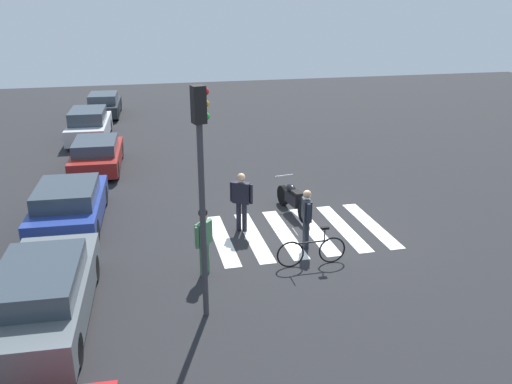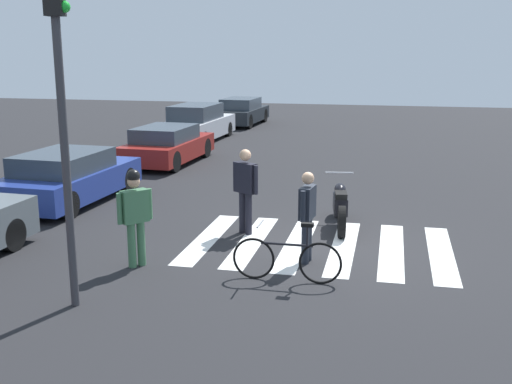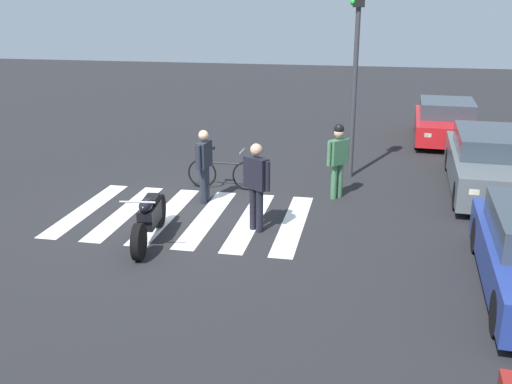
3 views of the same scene
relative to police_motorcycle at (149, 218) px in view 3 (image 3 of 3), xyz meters
name	(u,v)px [view 3 (image 3 of 3)]	position (x,y,z in m)	size (l,w,h in m)	color
ground_plane	(186,216)	(-1.40, 0.25, -0.46)	(60.00, 60.00, 0.00)	#232326
police_motorcycle	(149,218)	(0.00, 0.00, 0.00)	(2.24, 0.62, 1.04)	black
leaning_bicycle	(224,173)	(-3.39, 0.56, -0.08)	(0.46, 1.80, 1.01)	black
officer_on_foot	(204,162)	(-2.38, 0.38, 0.46)	(0.65, 0.26, 1.63)	#1E232D
officer_by_motorcycle	(256,181)	(-0.92, 1.84, 0.54)	(0.45, 0.59, 1.75)	black
pedestrian_bystander	(338,156)	(-3.22, 3.24, 0.52)	(0.52, 0.46, 1.72)	#3F724C
crosswalk_stripes	(186,216)	(-1.40, 0.25, -0.46)	(3.40, 4.95, 0.01)	silver
car_red_convertible	(446,122)	(-9.65, 6.25, 0.15)	(4.02, 2.06, 1.26)	black
car_grey_coupe	(490,163)	(-4.53, 6.72, 0.20)	(4.73, 2.01, 1.37)	black
traffic_light_pole	(356,48)	(-5.00, 3.45, 2.74)	(0.29, 0.35, 4.83)	#38383D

